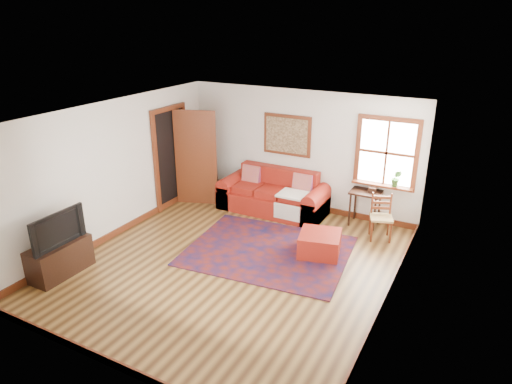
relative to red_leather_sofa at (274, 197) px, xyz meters
The scene contains 13 objects.
ground 2.36m from the red_leather_sofa, 80.55° to the right, with size 5.50×5.50×0.00m, color #452A12.
room_envelope 2.70m from the red_leather_sofa, 80.49° to the right, with size 5.04×5.54×2.52m.
window 2.43m from the red_leather_sofa, 10.20° to the left, with size 1.18×0.20×1.38m.
doorway 2.05m from the red_leather_sofa, 163.71° to the right, with size 0.89×1.08×2.14m.
framed_artwork 1.32m from the red_leather_sofa, 77.96° to the left, with size 1.05×0.07×0.85m.
persian_rug 1.83m from the red_leather_sofa, 67.07° to the right, with size 2.73×2.19×0.02m, color #5C150D.
red_leather_sofa is the anchor object (origin of this frame).
red_ottoman 2.03m from the red_leather_sofa, 41.16° to the right, with size 0.68×0.68×0.39m, color maroon.
side_table 1.91m from the red_leather_sofa, ahead, with size 0.58×0.44×0.70m.
ladder_back_chair 2.30m from the red_leather_sofa, ahead, with size 0.50×0.49×0.84m.
media_cabinet 4.31m from the red_leather_sofa, 115.86° to the right, with size 0.44×0.98×0.54m, color black.
television 4.35m from the red_leather_sofa, 115.48° to the right, with size 0.96×0.13×0.55m, color black.
candle_hurricane 3.97m from the red_leather_sofa, 117.50° to the right, with size 0.12×0.12×0.18m.
Camera 1 is at (3.46, -5.69, 3.88)m, focal length 32.00 mm.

